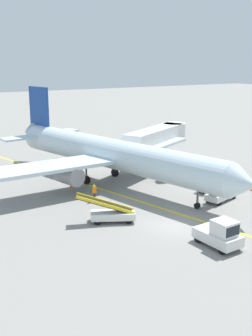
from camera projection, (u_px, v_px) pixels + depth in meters
The scene contains 15 objects.
ground_plane at pixel (174, 226), 35.66m from camera, with size 300.00×300.00×0.00m, color gray.
taxi_line_yellow at pixel (154, 206), 40.47m from camera, with size 0.30×80.00×0.01m, color yellow.
airliner at pixel (109, 153), 47.17m from camera, with size 27.81×34.72×10.10m.
jet_bridge at pixel (160, 137), 56.08m from camera, with size 12.45×8.43×4.85m.
pushback_tug at pixel (220, 234), 31.55m from camera, with size 2.20×3.75×2.20m.
baggage_tug_near_wing at pixel (168, 173), 48.71m from camera, with size 2.66×1.89×2.10m.
baggage_tug_by_cargo_door at pixel (210, 183), 44.56m from camera, with size 2.53×1.57×2.10m.
belt_loader_forward_hold at pixel (221, 193), 41.72m from camera, with size 5.15×2.67×2.59m.
belt_loader_aft_hold at pixel (111, 213), 36.41m from camera, with size 5.06×3.24×2.59m.
ground_crew_marshaller at pixel (94, 192), 41.59m from camera, with size 0.36×0.24×1.70m.
safety_cone_nose_left at pixel (131, 171), 52.12m from camera, with size 0.36×0.36×0.44m, color orange.
safety_cone_nose_right at pixel (71, 186), 45.96m from camera, with size 0.36×0.36×0.44m, color orange.
safety_cone_wingtip_left at pixel (154, 163), 56.15m from camera, with size 0.36×0.36×0.44m, color orange.
safety_cone_wingtip_right at pixel (252, 189), 45.11m from camera, with size 0.36×0.36×0.44m, color orange.
safety_cone_tail_area at pixel (90, 178), 48.94m from camera, with size 0.36×0.36×0.44m, color orange.
Camera 1 is at (-19.76, -27.07, 13.74)m, focal length 45.32 mm.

